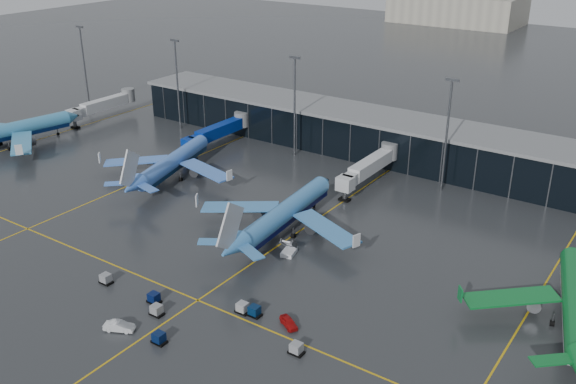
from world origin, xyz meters
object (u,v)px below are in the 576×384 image
Objects in this scene: service_van_white at (119,326)px; airliner_klm_near at (286,201)px; baggage_carts at (193,312)px; mobile_airstair at (289,251)px; airliner_arkefly at (173,152)px; service_van_red at (289,322)px; airliner_klm_west at (9,122)px.

airliner_klm_near is at bearing -29.14° from service_van_white.
baggage_carts is (4.95, -32.24, -5.62)m from airliner_klm_near.
mobile_airstair is at bearing -39.70° from service_van_white.
airliner_arkefly reaches higher than mobile_airstair.
service_van_white is at bearing -126.63° from baggage_carts.
airliner_arkefly is 11.01× the size of mobile_airstair.
service_van_red is (18.54, -25.92, -5.70)m from airliner_klm_near.
airliner_klm_near reaches higher than airliner_arkefly.
service_van_white is at bearing -97.30° from airliner_klm_near.
service_van_white is at bearing -14.29° from airliner_klm_west.
airliner_klm_west is at bearing 175.47° from airliner_klm_near.
airliner_klm_near reaches higher than baggage_carts.
service_van_white is (35.95, -49.26, -5.36)m from airliner_arkefly.
baggage_carts is at bearing -86.16° from airliner_klm_near.
mobile_airstair reaches higher than baggage_carts.
mobile_airstair is (6.00, -7.64, -5.61)m from airliner_klm_near.
service_van_red is at bearing -59.31° from airliner_klm_near.
baggage_carts is (93.62, -31.68, -5.98)m from airliner_klm_west.
airliner_klm_near reaches higher than mobile_airstair.
airliner_arkefly reaches higher than baggage_carts.
airliner_klm_west is 96.17m from service_van_white.
airliner_klm_near is 11.22m from mobile_airstair.
airliner_klm_west is 51.71m from airliner_arkefly.
airliner_klm_west is at bearing 106.31° from service_van_red.
airliner_klm_west reaches higher than airliner_arkefly.
service_van_red is at bearing -46.34° from airliner_arkefly.
mobile_airstair is at bearing -34.95° from airliner_arkefly.
airliner_klm_near is 1.06× the size of baggage_carts.
service_van_red is at bearing -79.68° from service_van_white.
mobile_airstair is (1.05, 24.60, 0.01)m from baggage_carts.
airliner_klm_near is at bearing 98.73° from baggage_carts.
airliner_arkefly is at bearing 9.39° from service_van_white.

